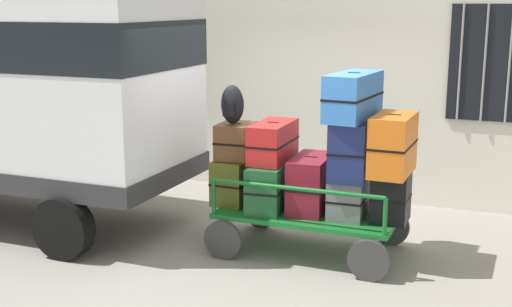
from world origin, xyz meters
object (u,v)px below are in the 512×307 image
suitcase_left_middle (236,141)px  suitcase_right_middle (393,144)px  backpack (232,105)px  suitcase_midleft_bottom (271,185)px  van (8,82)px  luggage_cart (309,219)px  suitcase_midleft_middle (273,142)px  suitcase_midright_middle (351,149)px  suitcase_left_bottom (236,180)px  suitcase_midright_bottom (349,196)px  suitcase_center_bottom (311,184)px  suitcase_right_bottom (391,198)px  suitcase_midright_top (353,96)px

suitcase_left_middle → suitcase_right_middle: size_ratio=0.70×
suitcase_right_middle → backpack: (-1.82, -0.01, 0.32)m
suitcase_left_middle → suitcase_midleft_bottom: bearing=-6.5°
van → luggage_cart: (3.91, 0.25, -1.39)m
luggage_cart → suitcase_left_middle: 1.22m
suitcase_midleft_middle → suitcase_midright_middle: bearing=-2.0°
suitcase_midleft_bottom → suitcase_midleft_middle: suitcase_midleft_middle is taller
suitcase_left_bottom → suitcase_midright_bottom: (1.36, -0.02, -0.04)m
suitcase_left_bottom → suitcase_midright_bottom: 1.36m
suitcase_left_middle → suitcase_midleft_middle: size_ratio=0.65×
suitcase_center_bottom → suitcase_midleft_middle: bearing=-179.4°
suitcase_right_bottom → suitcase_center_bottom: bearing=176.4°
suitcase_left_middle → suitcase_left_bottom: bearing=90.0°
backpack → suitcase_left_middle: bearing=78.4°
suitcase_midright_bottom → suitcase_left_middle: bearing=179.3°
suitcase_midleft_middle → suitcase_right_middle: (1.36, -0.06, 0.09)m
suitcase_midright_top → suitcase_center_bottom: bearing=-180.0°
suitcase_right_middle → suitcase_midleft_middle: bearing=177.5°
suitcase_left_bottom → backpack: size_ratio=1.50×
suitcase_midright_middle → backpack: bearing=-178.2°
suitcase_left_bottom → suitcase_left_middle: (0.00, -0.00, 0.47)m
suitcase_right_bottom → backpack: size_ratio=1.18×
backpack → suitcase_midleft_middle: bearing=9.2°
suitcase_center_bottom → suitcase_right_middle: (0.90, -0.07, 0.53)m
suitcase_center_bottom → suitcase_right_bottom: size_ratio=1.53×
van → suitcase_center_bottom: size_ratio=5.80×
suitcase_midright_bottom → backpack: backpack is taller
suitcase_midright_middle → luggage_cart: bearing=179.4°
suitcase_left_middle → backpack: (-0.01, -0.06, 0.43)m
suitcase_midright_middle → suitcase_right_middle: (0.45, -0.03, 0.09)m
suitcase_midleft_bottom → suitcase_right_middle: (1.36, 0.01, 0.57)m
suitcase_right_bottom → luggage_cart: bearing=178.4°
suitcase_left_bottom → suitcase_right_bottom: (1.81, -0.04, -0.00)m
suitcase_midleft_bottom → suitcase_left_middle: bearing=173.5°
suitcase_midleft_bottom → suitcase_right_bottom: suitcase_midleft_bottom is taller
luggage_cart → suitcase_midright_top: size_ratio=2.14×
suitcase_midright_bottom → luggage_cart: bearing=179.6°
suitcase_right_middle → suitcase_right_bottom: bearing=90.0°
suitcase_left_middle → suitcase_center_bottom: bearing=1.2°
suitcase_left_bottom → suitcase_midright_middle: (1.36, -0.02, 0.49)m
suitcase_midleft_middle → suitcase_midright_top: suitcase_midright_top is taller
suitcase_left_middle → suitcase_midright_bottom: (1.36, -0.02, -0.51)m
suitcase_midright_middle → suitcase_left_bottom: bearing=179.1°
luggage_cart → suitcase_midright_middle: (0.45, -0.00, 0.84)m
luggage_cart → suitcase_midleft_middle: (-0.45, 0.03, 0.85)m
suitcase_left_bottom → suitcase_center_bottom: bearing=1.0°
backpack → suitcase_center_bottom: bearing=5.0°
suitcase_left_bottom → suitcase_midleft_bottom: (0.45, -0.06, 0.00)m
van → suitcase_midleft_middle: size_ratio=5.76×
suitcase_midright_top → suitcase_right_bottom: size_ratio=1.84×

